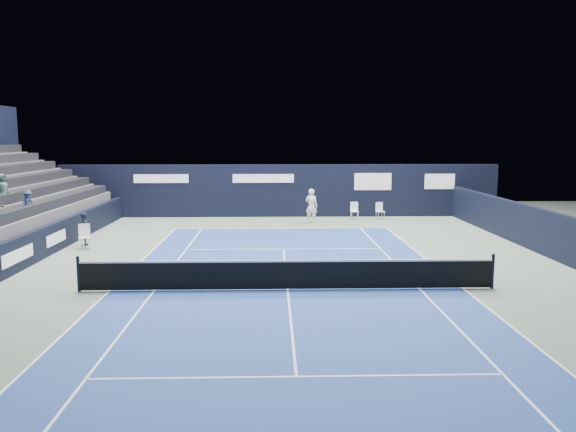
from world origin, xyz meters
name	(u,v)px	position (x,y,z in m)	size (l,w,h in m)	color
ground	(286,274)	(0.00, 2.00, 0.00)	(48.00, 48.00, 0.00)	#556559
court_surface	(288,290)	(0.00, 0.00, 0.00)	(10.97, 23.77, 0.01)	navy
enclosure_wall_right	(534,229)	(10.50, 6.00, 0.90)	(0.30, 22.00, 1.80)	black
folding_chair_back_a	(354,208)	(4.28, 15.22, 0.66)	(0.44, 0.47, 1.00)	white
folding_chair_back_b	(380,209)	(5.76, 15.21, 0.55)	(0.50, 0.49, 0.97)	silver
line_judge_chair	(84,235)	(-8.44, 6.75, 0.60)	(0.58, 0.57, 1.06)	silver
line_judge	(85,229)	(-8.65, 7.54, 0.72)	(0.53, 0.35, 1.45)	black
court_markings	(288,290)	(0.00, 0.00, 0.01)	(11.03, 23.83, 0.00)	white
tennis_net	(288,274)	(0.00, 0.00, 0.51)	(12.90, 0.10, 1.10)	black
back_sponsor_wall	(280,191)	(0.01, 16.50, 1.55)	(26.00, 0.63, 3.10)	black
side_barrier_left	(52,238)	(-9.50, 5.97, 0.60)	(0.33, 22.00, 1.20)	black
tennis_player	(311,206)	(1.69, 13.86, 0.95)	(0.81, 0.96, 1.89)	white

